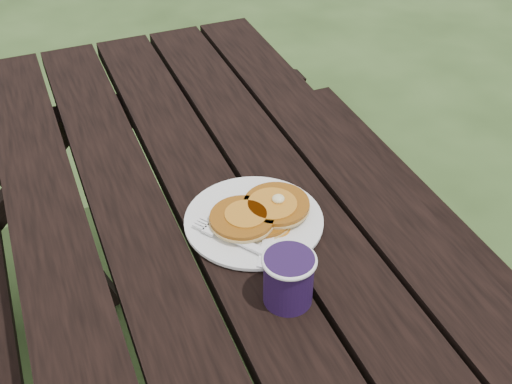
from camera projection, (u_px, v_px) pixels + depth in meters
name	position (u px, v px, depth m)	size (l,w,h in m)	color
picnic_table	(238.00, 370.00, 1.39)	(1.36, 1.80, 0.75)	black
plate	(254.00, 221.00, 1.19)	(0.25, 0.25, 0.01)	white
pancake_stack	(261.00, 212.00, 1.18)	(0.19, 0.13, 0.04)	#9A5511
knife	(270.00, 233.00, 1.15)	(0.02, 0.18, 0.01)	white
fork	(244.00, 243.00, 1.12)	(0.03, 0.16, 0.01)	white
coffee_cup	(289.00, 276.00, 1.01)	(0.09, 0.09, 0.09)	#221139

